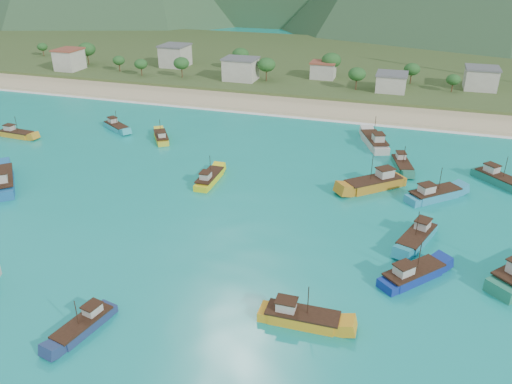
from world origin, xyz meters
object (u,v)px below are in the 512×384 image
(boat_9, at_px, (2,182))
(boat_27, at_px, (374,184))
(boat_3, at_px, (116,127))
(boat_21, at_px, (402,165))
(boat_0, at_px, (434,195))
(boat_19, at_px, (84,326))
(boat_10, at_px, (16,134))
(boat_18, at_px, (161,138))
(boat_25, at_px, (499,180))
(boat_20, at_px, (417,238))
(boat_2, at_px, (209,179))
(boat_30, at_px, (412,275))
(boat_17, at_px, (375,142))
(boat_7, at_px, (301,318))

(boat_9, distance_m, boat_27, 68.71)
(boat_3, height_order, boat_21, boat_21)
(boat_0, height_order, boat_19, boat_0)
(boat_10, bearing_deg, boat_19, 50.05)
(boat_18, bearing_deg, boat_25, -35.62)
(boat_19, relative_size, boat_20, 0.84)
(boat_9, height_order, boat_20, boat_9)
(boat_2, height_order, boat_30, boat_30)
(boat_19, xyz_separation_m, boat_21, (32.77, 60.02, 0.07))
(boat_17, bearing_deg, boat_19, -131.67)
(boat_9, xyz_separation_m, boat_20, (73.67, 2.93, -0.33))
(boat_19, distance_m, boat_25, 76.77)
(boat_7, distance_m, boat_10, 89.31)
(boat_20, height_order, boat_21, boat_20)
(boat_21, bearing_deg, boat_2, 12.15)
(boat_2, relative_size, boat_21, 0.99)
(boat_17, relative_size, boat_20, 1.17)
(boat_2, xyz_separation_m, boat_3, (-33.28, 21.41, -0.03))
(boat_2, xyz_separation_m, boat_20, (37.92, -10.55, 0.08))
(boat_17, distance_m, boat_18, 48.51)
(boat_21, bearing_deg, boat_19, 46.00)
(boat_18, bearing_deg, boat_19, -104.63)
(boat_0, relative_size, boat_17, 0.82)
(boat_27, bearing_deg, boat_21, -62.98)
(boat_7, xyz_separation_m, boat_30, (12.28, 12.81, 0.03))
(boat_27, bearing_deg, boat_0, -138.36)
(boat_9, xyz_separation_m, boat_25, (87.82, 29.25, -0.29))
(boat_20, height_order, boat_27, boat_27)
(boat_10, distance_m, boat_25, 105.10)
(boat_10, xyz_separation_m, boat_18, (33.54, 8.17, -0.04))
(boat_10, height_order, boat_25, boat_25)
(boat_21, bearing_deg, boat_27, 53.34)
(boat_18, bearing_deg, boat_0, -45.78)
(boat_3, relative_size, boat_27, 0.80)
(boat_3, height_order, boat_30, boat_30)
(boat_19, height_order, boat_20, boat_20)
(boat_3, xyz_separation_m, boat_20, (71.20, -31.95, 0.11))
(boat_10, height_order, boat_30, boat_30)
(boat_21, bearing_deg, boat_10, -10.06)
(boat_2, height_order, boat_3, boat_2)
(boat_18, distance_m, boat_20, 63.95)
(boat_19, distance_m, boat_20, 48.10)
(boat_9, distance_m, boat_30, 73.68)
(boat_18, height_order, boat_19, boat_18)
(boat_18, distance_m, boat_25, 71.42)
(boat_17, relative_size, boat_21, 1.29)
(boat_27, bearing_deg, boat_20, 163.22)
(boat_27, bearing_deg, boat_25, -109.10)
(boat_20, bearing_deg, boat_21, -63.07)
(boat_3, bearing_deg, boat_7, 79.41)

